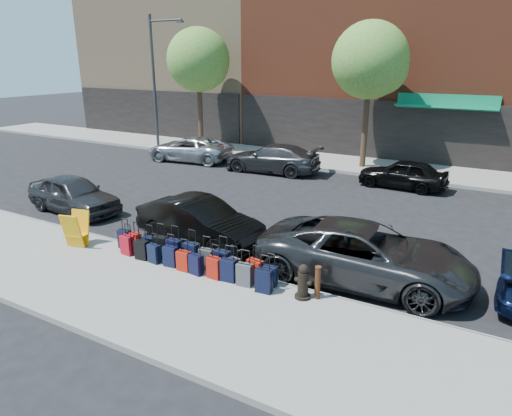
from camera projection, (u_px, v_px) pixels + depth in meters
The scene contains 39 objects.
ground at pixel (271, 219), 16.68m from camera, with size 120.00×120.00×0.00m, color black.
sidewalk_near at pixel (149, 293), 11.29m from camera, with size 60.00×4.00×0.15m, color gray.
sidewalk_far at pixel (356, 165), 24.93m from camera, with size 60.00×4.00×0.15m, color gray.
curb_near at pixel (198, 263), 12.96m from camera, with size 60.00×0.08×0.15m, color gray.
curb_far at pixel (343, 172), 23.26m from camera, with size 60.00×0.08×0.15m, color gray.
building_left at pixel (200, 27), 36.54m from camera, with size 15.00×12.12×16.00m.
tree_left at pixel (200, 62), 27.46m from camera, with size 3.80×3.80×7.27m.
tree_center at pixel (373, 62), 22.54m from camera, with size 3.80×3.80×7.27m.
streetlight at pixel (156, 74), 28.49m from camera, with size 2.59×0.18×8.00m.
suitcase_front_0 at pixel (125, 239), 13.72m from camera, with size 0.40×0.24×0.93m.
suitcase_front_1 at pixel (135, 242), 13.56m from camera, with size 0.39×0.26×0.87m.
suitcase_front_2 at pixel (149, 246), 13.21m from camera, with size 0.39×0.22×0.92m.
suitcase_front_3 at pixel (161, 247), 13.10m from camera, with size 0.44×0.28×1.00m.
suitcase_front_4 at pixel (174, 250), 12.79m from camera, with size 0.44×0.25×1.06m.
suitcase_front_5 at pixel (191, 254), 12.58m from camera, with size 0.44×0.27×1.02m.
suitcase_front_6 at pixel (206, 259), 12.35m from camera, with size 0.40×0.25×0.93m.
suitcase_front_7 at pixel (222, 262), 12.08m from camera, with size 0.43×0.24×1.04m.
suitcase_front_8 at pixel (233, 267), 11.89m from camera, with size 0.39×0.26×0.87m.
suitcase_front_9 at pixel (255, 271), 11.61m from camera, with size 0.44×0.29×0.98m.
suitcase_front_10 at pixel (270, 276), 11.45m from camera, with size 0.37×0.22×0.85m.
suitcase_back_1 at pixel (127, 245), 13.28m from camera, with size 0.40×0.25×0.93m.
suitcase_back_2 at pixel (142, 250), 12.95m from camera, with size 0.40×0.26×0.90m.
suitcase_back_3 at pixel (154, 254), 12.75m from camera, with size 0.38×0.25×0.86m.
suitcase_back_4 at pixel (171, 256), 12.52m from camera, with size 0.40×0.25×0.92m.
suitcase_back_5 at pixel (184, 261), 12.26m from camera, with size 0.38×0.23×0.89m.
suitcase_back_6 at pixel (196, 264), 12.06m from camera, with size 0.40×0.27×0.89m.
suitcase_back_7 at pixel (214, 268), 11.84m from camera, with size 0.40×0.25×0.92m.
suitcase_back_8 at pixel (229, 270), 11.68m from camera, with size 0.42×0.27×0.96m.
suitcase_back_9 at pixel (245, 275), 11.45m from camera, with size 0.42×0.27×0.94m.
suitcase_back_10 at pixel (264, 281), 11.12m from camera, with size 0.42×0.27×0.96m.
fire_hydrant at pixel (303, 283), 10.82m from camera, with size 0.44×0.39×0.86m.
bollard at pixel (318, 282), 10.78m from camera, with size 0.15×0.15×0.83m.
display_rack at pixel (76, 230), 13.78m from camera, with size 0.74×0.78×1.08m.
car_near_0 at pixel (74, 194), 17.31m from camera, with size 1.66×4.13×1.41m, color #333336.
car_near_1 at pixel (200, 221), 14.39m from camera, with size 1.51×4.33×1.43m, color black.
car_near_2 at pixel (365, 254), 11.86m from camera, with size 2.56×5.55×1.54m, color #313133.
car_far_0 at pixel (190, 149), 26.04m from camera, with size 2.28×4.94×1.37m, color silver.
car_far_1 at pixel (272, 158), 23.43m from camera, with size 2.02×4.97×1.44m, color #343537.
car_far_2 at pixel (403, 174), 20.53m from camera, with size 1.56×3.88×1.32m, color black.
Camera 1 is at (7.27, -13.94, 5.62)m, focal length 32.00 mm.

